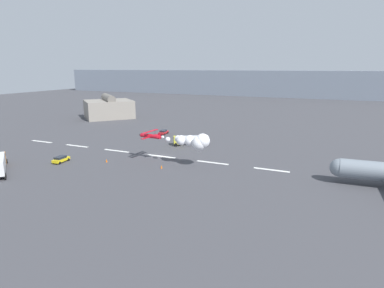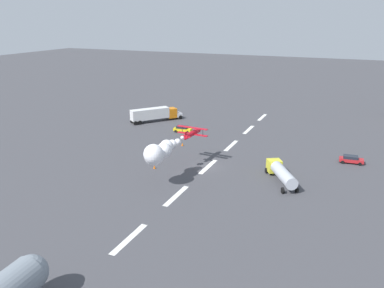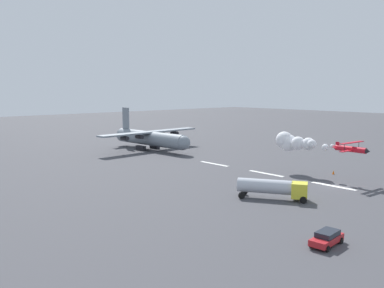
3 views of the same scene
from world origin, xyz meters
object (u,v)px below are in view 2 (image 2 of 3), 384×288
at_px(fuel_tanker_truck, 281,173).
at_px(traffic_cone_near, 182,144).
at_px(traffic_cone_far, 154,167).
at_px(airport_staff_sedan, 351,159).
at_px(stunt_biplane_red, 161,151).
at_px(followme_car_yellow, 183,129).
at_px(semi_truck_orange, 155,114).

bearing_deg(fuel_tanker_truck, traffic_cone_near, -115.26).
bearing_deg(traffic_cone_far, airport_staff_sedan, 118.04).
bearing_deg(traffic_cone_near, traffic_cone_far, 3.77).
relative_size(stunt_biplane_red, followme_car_yellow, 4.18).
bearing_deg(semi_truck_orange, followme_car_yellow, 60.64).
relative_size(fuel_tanker_truck, traffic_cone_near, 13.23).
height_order(airport_staff_sedan, traffic_cone_near, airport_staff_sedan).
bearing_deg(fuel_tanker_truck, semi_truck_orange, -124.66).
relative_size(semi_truck_orange, airport_staff_sedan, 2.83).
distance_m(semi_truck_orange, followme_car_yellow, 13.00).
xyz_separation_m(semi_truck_orange, fuel_tanker_truck, (27.69, 40.06, -0.37)).
bearing_deg(traffic_cone_near, airport_staff_sedan, 95.68).
bearing_deg(semi_truck_orange, traffic_cone_near, 44.29).
height_order(traffic_cone_near, traffic_cone_far, same).
bearing_deg(airport_staff_sedan, traffic_cone_far, -61.96).
xyz_separation_m(stunt_biplane_red, airport_staff_sedan, (-23.68, 29.46, -5.14)).
xyz_separation_m(semi_truck_orange, traffic_cone_near, (16.28, 15.88, -1.75)).
xyz_separation_m(semi_truck_orange, followme_car_yellow, (6.34, 11.28, -1.31)).
bearing_deg(followme_car_yellow, airport_staff_sedan, 80.70).
bearing_deg(followme_car_yellow, fuel_tanker_truck, 53.44).
bearing_deg(semi_truck_orange, airport_staff_sedan, 75.84).
bearing_deg(traffic_cone_far, traffic_cone_near, -176.23).
relative_size(airport_staff_sedan, traffic_cone_near, 6.16).
bearing_deg(fuel_tanker_truck, followme_car_yellow, -126.56).
height_order(followme_car_yellow, airport_staff_sedan, same).
xyz_separation_m(semi_truck_orange, airport_staff_sedan, (12.81, 50.78, -1.31)).
distance_m(stunt_biplane_red, fuel_tanker_truck, 21.12).
bearing_deg(stunt_biplane_red, traffic_cone_far, -141.38).
height_order(airport_staff_sedan, traffic_cone_far, airport_staff_sedan).
xyz_separation_m(stunt_biplane_red, semi_truck_orange, (-36.49, -21.32, -3.83)).
distance_m(semi_truck_orange, traffic_cone_near, 22.81).
bearing_deg(traffic_cone_near, followme_car_yellow, -155.13).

